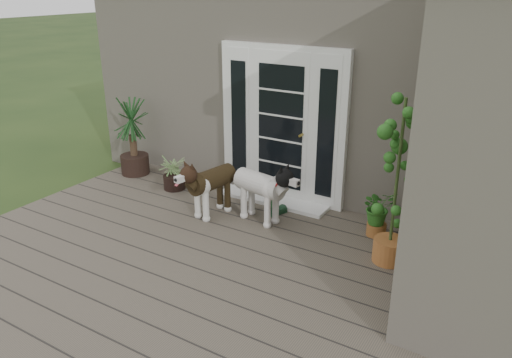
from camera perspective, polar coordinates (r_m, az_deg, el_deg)
The scene contains 14 objects.
deck at distance 5.58m, azimuth -6.46°, elevation -10.74°, with size 6.20×4.60×0.12m, color #6B5B4C.
house_main at distance 8.59m, azimuth 10.90°, elevation 11.31°, with size 7.40×4.00×3.10m, color #665E54.
door_unit at distance 6.92m, azimuth 2.97°, elevation 6.20°, with size 1.90×0.14×2.15m, color white.
door_step at distance 7.11m, azimuth 2.04°, elevation -2.35°, with size 1.60×0.40×0.05m, color white.
brindle_dog at distance 6.61m, azimuth -5.02°, elevation -1.14°, with size 0.38×0.88×0.73m, color #312412, non-canonical shape.
white_dog at distance 6.41m, azimuth 0.44°, elevation -1.71°, with size 0.39×0.90×0.75m, color white, non-canonical shape.
spider_plant at distance 7.54m, azimuth -9.37°, elevation 0.95°, with size 0.54×0.54×0.58m, color #889D60, non-canonical shape.
yucca at distance 8.18m, azimuth -13.91°, elevation 4.67°, with size 0.85×0.85×1.23m, color black, non-canonical shape.
herb_a at distance 6.26m, azimuth 13.70°, elevation -4.14°, with size 0.41×0.41×0.52m, color #1A5819.
herb_b at distance 6.34m, azimuth 18.70°, elevation -3.85°, with size 0.41×0.41×0.62m, color #175118.
herb_c at distance 6.21m, azimuth 20.85°, elevation -4.77°, with size 0.39×0.39×0.61m, color #275719.
sapling at distance 5.44m, azimuth 15.77°, elevation -0.28°, with size 0.56×0.56×1.92m, color #26641C, non-canonical shape.
clog_left at distance 6.88m, azimuth 1.90°, elevation -3.07°, with size 0.12×0.26×0.08m, color #16371A, non-canonical shape.
clog_right at distance 6.73m, azimuth 2.45°, elevation -3.62°, with size 0.14×0.30×0.09m, color #15341E, non-canonical shape.
Camera 1 is at (2.96, -3.28, 3.04)m, focal length 35.05 mm.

